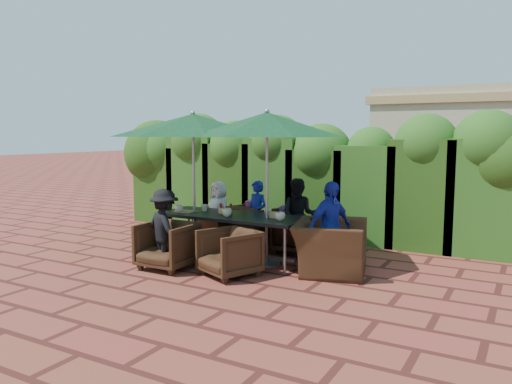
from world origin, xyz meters
The scene contains 32 objects.
ground centered at (0.00, 0.00, 0.00)m, with size 80.00×80.00×0.00m, color maroon.
dining_table centered at (-0.10, -0.13, 0.68)m, with size 2.50×0.90×0.75m.
umbrella_left centered at (-0.82, -0.17, 2.21)m, with size 2.72×2.72×2.46m.
umbrella_right centered at (0.57, -0.14, 2.21)m, with size 2.50×2.50×2.46m.
chair_far_left centered at (-0.97, 0.79, 0.36)m, with size 0.71×0.66×0.73m, color black.
chair_far_mid centered at (-0.20, 0.92, 0.42)m, with size 0.82×0.77×0.85m, color black.
chair_far_right centered at (0.64, 0.83, 0.35)m, with size 0.68×0.64×0.70m, color black.
chair_near_left centered at (-0.67, -1.09, 0.40)m, with size 0.77×0.72×0.80m, color black.
chair_near_right centered at (0.38, -0.97, 0.38)m, with size 0.74×0.69×0.76m, color black.
chair_end_right centered at (1.60, -0.05, 0.51)m, with size 1.18×0.77×1.03m, color black.
adult_far_left centered at (-1.04, 0.91, 0.59)m, with size 0.58×0.34×1.17m, color white.
adult_far_mid centered at (-0.18, 0.88, 0.61)m, with size 0.44×0.36×1.22m, color #1C289C.
adult_far_right centered at (0.66, 0.87, 0.65)m, with size 0.63×0.38×1.30m, color black.
adult_near_left centered at (-0.73, -1.08, 0.62)m, with size 0.79×0.36×1.23m, color black.
adult_end_right centered at (1.62, -0.14, 0.69)m, with size 0.81×0.41×1.39m, color #1C289C.
child_left centered at (-0.43, 0.97, 0.42)m, with size 0.30×0.25×0.84m, color #EF5493.
child_right centered at (0.35, 0.85, 0.41)m, with size 0.29×0.24×0.81m, color #92499E.
pedestrian_a centered at (1.82, 4.16, 0.93)m, with size 1.73×0.62×1.85m, color #25882D.
pedestrian_b centered at (2.73, 4.39, 0.94)m, with size 0.90×0.55×1.88m, color #EF5493.
pedestrian_c centered at (3.63, 4.44, 0.86)m, with size 1.10×0.50×1.72m, color #9898A0.
cup_a centered at (-1.04, -0.32, 0.81)m, with size 0.15×0.15×0.12m, color beige.
cup_b centered at (-0.70, -0.04, 0.81)m, with size 0.12×0.12×0.12m, color beige.
cup_c centered at (-0.08, -0.31, 0.82)m, with size 0.17×0.17×0.13m, color beige.
cup_d centered at (0.50, 0.01, 0.81)m, with size 0.13×0.13×0.12m, color beige.
cup_e centered at (0.84, -0.22, 0.81)m, with size 0.16×0.16×0.13m, color beige.
ketchup_bottle centered at (-0.32, -0.11, 0.83)m, with size 0.04×0.04×0.17m, color #B20C0A.
sauce_bottle centered at (-0.16, -0.06, 0.83)m, with size 0.04×0.04×0.17m, color #4C230C.
serving_tray centered at (-0.94, -0.26, 0.76)m, with size 0.35×0.25×0.02m, color #9E754C.
number_block_left centered at (-0.28, -0.13, 0.80)m, with size 0.12×0.06×0.10m, color tan.
number_block_right centered at (0.65, -0.08, 0.80)m, with size 0.12×0.06×0.10m, color tan.
hedge_wall centered at (-0.23, 2.32, 1.38)m, with size 9.10×1.60×2.53m.
building centered at (3.50, 6.99, 1.61)m, with size 6.20×3.08×3.20m.
Camera 1 is at (4.23, -7.01, 2.09)m, focal length 35.00 mm.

